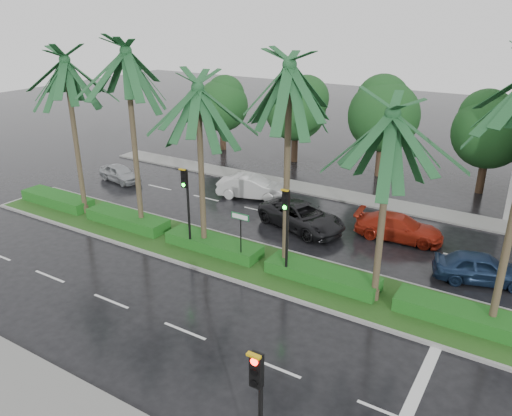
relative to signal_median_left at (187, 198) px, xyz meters
The scene contains 15 objects.
ground 5.01m from the signal_median_left, ahead, with size 120.00×120.00×0.00m, color black.
far_sidewalk 12.71m from the signal_median_left, 71.13° to the left, with size 40.00×2.00×0.12m, color gray.
median 5.00m from the signal_median_left, ahead, with size 36.00×4.00×0.15m.
hedge 4.79m from the signal_median_left, ahead, with size 35.20×1.40×0.60m.
lane_markings 7.68m from the signal_median_left, ahead, with size 34.00×13.06×0.01m.
palm_row 6.05m from the signal_median_left, 14.64° to the left, with size 26.30×4.20×10.49m.
signal_median_left is the anchor object (origin of this frame).
signal_median_right 5.50m from the signal_median_left, ahead, with size 0.34×0.42×4.36m.
street_sign 3.13m from the signal_median_left, ahead, with size 0.95×0.09×2.60m.
bg_trees 18.42m from the signal_median_left, 70.48° to the left, with size 33.01×5.63×8.13m.
car_silver 13.08m from the signal_median_left, 151.09° to the left, with size 3.57×1.44×1.22m, color #A2A6AA.
car_white 8.80m from the signal_median_left, 100.16° to the left, with size 4.47×1.56×1.47m, color #BDBDBD.
car_darkgrey 7.04m from the signal_median_left, 58.66° to the left, with size 5.25×2.42×1.46m, color black.
car_red 11.37m from the signal_median_left, 40.23° to the left, with size 4.62×1.88×1.34m, color maroon.
car_blue 14.00m from the signal_median_left, 19.72° to the left, with size 4.10×1.65×1.40m, color #172947.
Camera 1 is at (10.74, -17.20, 11.57)m, focal length 35.00 mm.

